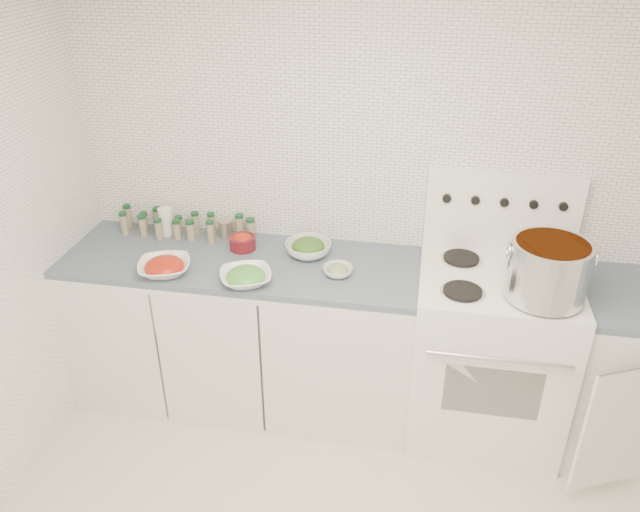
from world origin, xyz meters
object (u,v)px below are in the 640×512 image
at_px(stove, 488,350).
at_px(bowl_snowpea, 246,277).
at_px(bowl_tomato, 164,267).
at_px(stock_pot, 548,268).

relative_size(stove, bowl_snowpea, 4.24).
height_order(bowl_tomato, bowl_snowpea, bowl_tomato).
bearing_deg(stove, bowl_tomato, -173.13).
height_order(stove, bowl_tomato, stove).
xyz_separation_m(bowl_tomato, bowl_snowpea, (0.42, -0.02, -0.00)).
bearing_deg(bowl_tomato, bowl_snowpea, -2.58).
relative_size(stock_pot, bowl_snowpea, 1.17).
bearing_deg(bowl_snowpea, bowl_tomato, 177.42).
distance_m(stove, bowl_snowpea, 1.30).
relative_size(stock_pot, bowl_tomato, 1.16).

